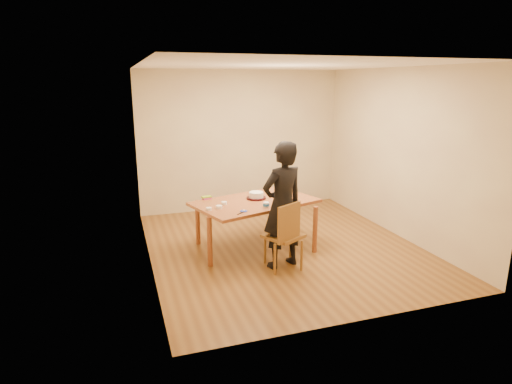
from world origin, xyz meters
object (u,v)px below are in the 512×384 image
object	(u,v)px
cake	(256,195)
dining_table	(255,202)
dining_chair	(283,236)
cake_plate	(256,198)
person	(283,205)

from	to	relation	value
cake	dining_table	bearing A→B (deg)	-116.97
dining_chair	cake	size ratio (longest dim) A/B	2.03
cake_plate	cake	distance (m)	0.05
cake	dining_chair	bearing A→B (deg)	-83.88
dining_chair	cake_plate	size ratio (longest dim) A/B	1.51
dining_table	dining_chair	xyz separation A→B (m)	(0.15, -0.78, -0.28)
cake	person	size ratio (longest dim) A/B	0.13
dining_chair	cake_plate	distance (m)	0.94
dining_chair	cake	distance (m)	0.96
dining_table	person	xyz separation A→B (m)	(0.15, -0.73, 0.14)
dining_table	cake	xyz separation A→B (m)	(0.06, 0.11, 0.08)
dining_table	person	distance (m)	0.76
cake	person	world-z (taller)	person
dining_chair	person	xyz separation A→B (m)	(0.00, 0.05, 0.42)
dining_table	cake	world-z (taller)	cake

